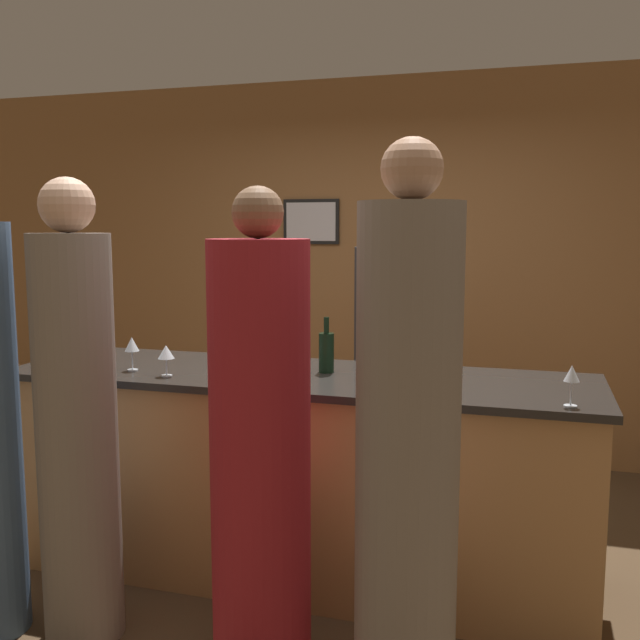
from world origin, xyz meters
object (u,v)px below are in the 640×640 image
(bartender, at_px, (380,371))
(guest_0, at_px, (407,454))
(guest_1, at_px, (77,428))
(guest_3, at_px, (260,452))
(wine_bottle_0, at_px, (326,351))

(bartender, relative_size, guest_0, 0.90)
(guest_1, bearing_deg, guest_3, 1.76)
(bartender, xyz_separation_m, guest_1, (-0.90, -1.70, 0.05))
(bartender, height_order, wine_bottle_0, bartender)
(guest_3, bearing_deg, bartender, 86.20)
(guest_0, bearing_deg, wine_bottle_0, 121.27)
(guest_0, height_order, wine_bottle_0, guest_0)
(wine_bottle_0, bearing_deg, bartender, 84.16)
(guest_1, bearing_deg, guest_0, -2.80)
(bartender, bearing_deg, guest_3, 86.20)
(guest_3, bearing_deg, wine_bottle_0, 88.33)
(bartender, bearing_deg, guest_0, 104.81)
(bartender, distance_m, guest_3, 1.68)
(bartender, xyz_separation_m, guest_3, (-0.11, -1.67, 0.01))
(guest_0, bearing_deg, guest_1, 177.20)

